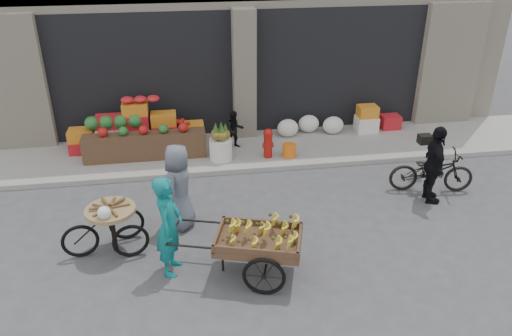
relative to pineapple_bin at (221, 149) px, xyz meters
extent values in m
plane|color=#424244|center=(0.75, -3.60, -0.37)|extent=(80.00, 80.00, 0.00)
cube|color=gray|center=(0.75, 0.50, -0.31)|extent=(18.00, 2.20, 0.12)
cube|color=black|center=(-1.73, 2.40, 1.30)|extent=(4.40, 1.60, 3.10)
cube|color=black|center=(3.23, 2.40, 1.30)|extent=(4.40, 1.60, 3.10)
cube|color=beige|center=(0.75, 1.55, 1.30)|extent=(0.55, 0.80, 3.22)
cube|color=brown|center=(-1.73, 0.35, 0.05)|extent=(2.80, 0.45, 0.60)
sphere|color=#1E5923|center=(-2.42, 0.85, 0.49)|extent=(0.34, 0.34, 0.34)
cylinder|color=silver|center=(0.00, 0.00, 0.00)|extent=(0.52, 0.52, 0.50)
cylinder|color=#A5140F|center=(1.10, -0.05, 0.03)|extent=(0.20, 0.20, 0.56)
sphere|color=#A5140F|center=(1.10, -0.05, 0.35)|extent=(0.22, 0.22, 0.22)
cylinder|color=orange|center=(1.60, -0.10, -0.10)|extent=(0.32, 0.32, 0.30)
ellipsoid|color=silver|center=(2.42, 1.10, -0.03)|extent=(1.70, 0.60, 0.44)
imported|color=black|center=(0.40, 0.60, 0.21)|extent=(0.51, 0.43, 0.93)
cube|color=brown|center=(0.21, -4.12, 0.24)|extent=(1.52, 1.22, 0.12)
torus|color=black|center=(0.22, -4.62, -0.04)|extent=(0.66, 0.25, 0.67)
torus|color=black|center=(0.49, -3.71, -0.04)|extent=(0.66, 0.25, 0.67)
cylinder|color=black|center=(-0.34, -3.95, -0.09)|extent=(0.05, 0.05, 0.55)
imported|color=#0E7272|center=(-1.15, -3.80, 0.48)|extent=(0.54, 0.70, 1.71)
cylinder|color=#9E7F51|center=(-2.13, -3.09, 0.43)|extent=(0.98, 0.98, 0.07)
cube|color=black|center=(-2.13, -3.09, 0.03)|extent=(0.09, 0.09, 0.80)
torus|color=black|center=(-1.83, -3.32, -0.06)|extent=(0.62, 0.18, 0.62)
torus|color=black|center=(-1.93, -2.77, -0.06)|extent=(0.62, 0.18, 0.62)
torus|color=black|center=(-2.67, -3.19, -0.06)|extent=(0.62, 0.18, 0.62)
imported|color=slate|center=(-0.98, -2.50, 0.45)|extent=(0.79, 0.94, 1.64)
imported|color=black|center=(4.21, -1.95, 0.08)|extent=(1.80, 0.92, 0.90)
imported|color=black|center=(4.01, -2.35, 0.44)|extent=(0.57, 1.00, 1.61)
camera|label=1|loc=(-0.83, -10.47, 4.80)|focal=35.00mm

